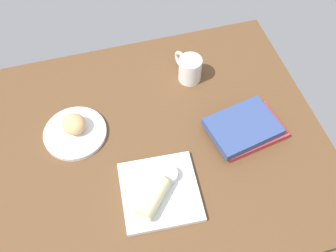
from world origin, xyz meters
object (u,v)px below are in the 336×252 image
sauce_cup (169,175)px  round_plate (75,133)px  breakfast_wrap (152,197)px  coffee_mug (189,68)px  scone_pastry (74,124)px  square_plate (160,191)px  book_stack (245,129)px

sauce_cup → round_plate: bearing=-43.6°
breakfast_wrap → round_plate: bearing=163.5°
sauce_cup → coffee_mug: size_ratio=0.40×
scone_pastry → square_plate: 34.60cm
round_plate → breakfast_wrap: 34.67cm
sauce_cup → breakfast_wrap: breakfast_wrap is taller
scone_pastry → coffee_mug: size_ratio=0.62×
square_plate → breakfast_wrap: (2.95, 2.66, 3.70)cm
square_plate → coffee_mug: 45.43cm
square_plate → round_plate: bearing=-52.0°
round_plate → coffee_mug: coffee_mug is taller
book_stack → coffee_mug: (10.13, -27.18, 2.25)cm
scone_pastry → book_stack: (-51.70, 14.86, -1.74)cm
sauce_cup → breakfast_wrap: (6.64, 5.98, 1.46)cm
scone_pastry → breakfast_wrap: breakfast_wrap is taller
square_plate → sauce_cup: sauce_cup is taller
scone_pastry → book_stack: scone_pastry is taller
scone_pastry → coffee_mug: bearing=-163.5°
round_plate → scone_pastry: scone_pastry is taller
breakfast_wrap → square_plate: bearing=84.1°
scone_pastry → round_plate: bearing=64.2°
square_plate → book_stack: book_stack is taller
square_plate → coffee_mug: (-21.14, -40.03, 3.88)cm
sauce_cup → square_plate: bearing=42.0°
breakfast_wrap → book_stack: size_ratio=0.46×
round_plate → book_stack: 54.01cm
scone_pastry → breakfast_wrap: (-17.49, 30.37, 0.33)cm
square_plate → coffee_mug: bearing=-117.8°
round_plate → book_stack: book_stack is taller
coffee_mug → square_plate: bearing=62.2°
book_stack → coffee_mug: coffee_mug is taller
scone_pastry → book_stack: 53.83cm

